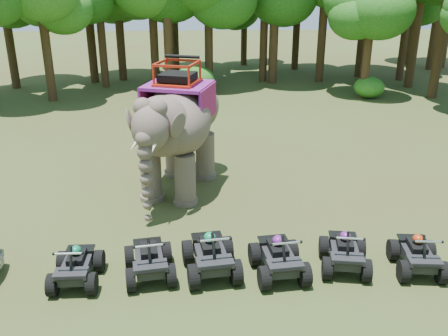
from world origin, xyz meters
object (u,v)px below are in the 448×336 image
(atv_0, at_px, (76,262))
(atv_1, at_px, (149,255))
(atv_3, at_px, (279,253))
(elephant, at_px, (178,127))
(atv_5, at_px, (418,250))
(atv_4, at_px, (345,247))
(atv_2, at_px, (211,250))

(atv_0, relative_size, atv_1, 0.95)
(atv_1, distance_m, atv_3, 3.38)
(elephant, bearing_deg, atv_3, -46.75)
(atv_0, relative_size, atv_3, 0.92)
(elephant, height_order, atv_5, elephant)
(atv_0, height_order, atv_4, atv_4)
(atv_1, height_order, atv_4, atv_1)
(atv_2, xyz_separation_m, atv_4, (3.58, 0.05, -0.06))
(atv_4, bearing_deg, atv_1, -169.62)
(atv_0, xyz_separation_m, atv_1, (1.84, 0.19, 0.03))
(atv_1, xyz_separation_m, atv_2, (1.61, 0.07, 0.06))
(atv_4, distance_m, atv_5, 1.91)
(atv_2, xyz_separation_m, atv_5, (5.48, -0.16, -0.08))
(atv_3, bearing_deg, atv_2, 168.23)
(atv_4, xyz_separation_m, atv_5, (1.90, -0.21, -0.02))
(atv_5, bearing_deg, atv_4, 179.62)
(atv_2, xyz_separation_m, atv_3, (1.77, -0.17, -0.03))
(atv_3, xyz_separation_m, atv_5, (3.71, 0.01, -0.05))
(atv_0, distance_m, atv_3, 5.22)
(atv_2, distance_m, atv_5, 5.48)
(elephant, distance_m, atv_0, 6.58)
(atv_0, bearing_deg, atv_4, 2.34)
(atv_5, bearing_deg, atv_3, -173.83)
(atv_1, bearing_deg, elephant, 74.76)
(elephant, relative_size, atv_3, 3.17)
(atv_0, bearing_deg, atv_1, 5.67)
(atv_2, height_order, atv_3, atv_2)
(atv_2, height_order, atv_5, atv_2)
(atv_1, relative_size, atv_2, 0.92)
(atv_3, bearing_deg, atv_1, 171.93)
(atv_1, bearing_deg, atv_4, -7.69)
(atv_3, bearing_deg, atv_4, 0.69)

